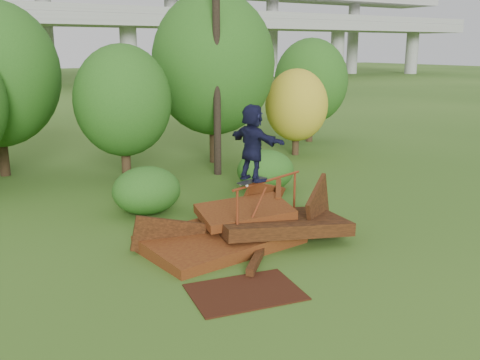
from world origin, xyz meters
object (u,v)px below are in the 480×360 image
skater (253,143)px  flat_plate (245,292)px  utility_pole (216,33)px  scrap_pile (246,229)px

skater → flat_plate: size_ratio=0.84×
utility_pole → skater: bearing=-113.2°
skater → flat_plate: 3.63m
skater → utility_pole: 8.12m
scrap_pile → skater: (-0.02, -0.29, 2.21)m
skater → utility_pole: bearing=-33.6°
flat_plate → utility_pole: utility_pole is taller
flat_plate → utility_pole: size_ratio=0.21×
skater → flat_plate: bearing=133.5°
utility_pole → scrap_pile: bearing=-114.0°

